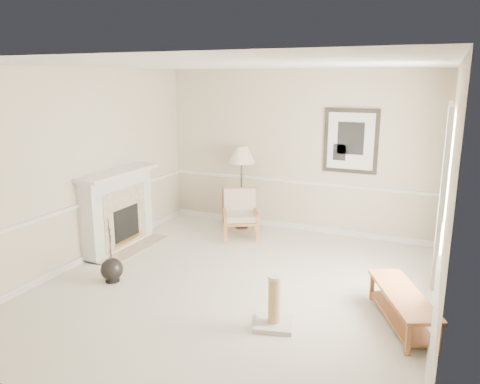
# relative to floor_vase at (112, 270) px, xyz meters

# --- Properties ---
(ground) EXTENTS (5.50, 5.50, 0.00)m
(ground) POSITION_rel_floor_vase_xyz_m (1.62, 0.52, -0.17)
(ground) COLOR silver
(ground) RESTS_ON ground
(room) EXTENTS (5.04, 5.54, 2.92)m
(room) POSITION_rel_floor_vase_xyz_m (1.76, 0.60, 1.70)
(room) COLOR beige
(room) RESTS_ON ground
(fireplace) EXTENTS (0.64, 1.64, 1.31)m
(fireplace) POSITION_rel_floor_vase_xyz_m (-0.72, 1.12, 0.47)
(fireplace) COLOR white
(fireplace) RESTS_ON ground
(floor_vase) EXTENTS (0.31, 0.31, 0.91)m
(floor_vase) POSITION_rel_floor_vase_xyz_m (0.00, 0.00, 0.00)
(floor_vase) COLOR black
(floor_vase) RESTS_ON ground
(armchair) EXTENTS (0.86, 0.88, 0.83)m
(armchair) POSITION_rel_floor_vase_xyz_m (0.83, 2.52, 0.28)
(armchair) COLOR #93602F
(armchair) RESTS_ON ground
(floor_lamp) EXTENTS (0.64, 0.64, 1.55)m
(floor_lamp) POSITION_rel_floor_vase_xyz_m (0.68, 2.92, 1.18)
(floor_lamp) COLOR black
(floor_lamp) RESTS_ON ground
(bench) EXTENTS (0.94, 1.40, 0.39)m
(bench) POSITION_rel_floor_vase_xyz_m (3.77, 0.40, 0.09)
(bench) COLOR #93602F
(bench) RESTS_ON ground
(scratching_post) EXTENTS (0.52, 0.52, 0.61)m
(scratching_post) POSITION_rel_floor_vase_xyz_m (2.46, -0.23, 0.02)
(scratching_post) COLOR beige
(scratching_post) RESTS_ON ground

